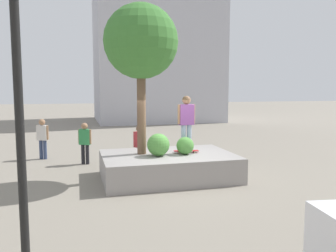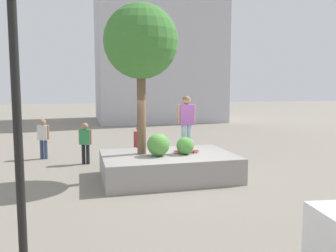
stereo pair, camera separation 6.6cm
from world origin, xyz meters
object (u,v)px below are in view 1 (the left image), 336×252
passerby_with_bag (139,143)px  pedestrian_crossing (85,140)px  planter_ledge (168,166)px  traffic_light_corner (16,51)px  skateboard (186,151)px  plaza_tree (141,43)px  bystander_watching (43,136)px  skateboarder (186,119)px

passerby_with_bag → pedestrian_crossing: size_ratio=0.97×
planter_ledge → passerby_with_bag: bearing=-71.4°
planter_ledge → traffic_light_corner: (3.54, 5.38, 2.97)m
planter_ledge → passerby_with_bag: 1.95m
planter_ledge → traffic_light_corner: 7.09m
skateboard → traffic_light_corner: bearing=52.5°
plaza_tree → skateboard: bearing=171.9°
traffic_light_corner → plaza_tree: bearing=-115.9°
traffic_light_corner → bystander_watching: 9.94m
traffic_light_corner → pedestrian_crossing: bearing=-97.1°
skateboard → skateboarder: (-0.00, 0.00, 1.04)m
skateboard → pedestrian_crossing: bearing=-41.5°
pedestrian_crossing → bystander_watching: size_ratio=0.96×
skateboard → bystander_watching: bearing=-41.3°
traffic_light_corner → pedestrian_crossing: size_ratio=3.14×
traffic_light_corner → passerby_with_bag: bearing=-112.3°
skateboarder → pedestrian_crossing: (3.14, -2.78, -0.97)m
skateboard → bystander_watching: 6.37m
passerby_with_bag → traffic_light_corner: bearing=67.7°
planter_ledge → skateboard: (-0.63, -0.05, 0.45)m
passerby_with_bag → bystander_watching: size_ratio=0.94×
passerby_with_bag → skateboarder: bearing=125.2°
plaza_tree → passerby_with_bag: bearing=-97.4°
pedestrian_crossing → skateboarder: bearing=138.5°
planter_ledge → bystander_watching: 5.97m
planter_ledge → passerby_with_bag: passerby_with_bag is taller
plaza_tree → traffic_light_corner: size_ratio=0.94×
skateboarder → traffic_light_corner: traffic_light_corner is taller
skateboard → pedestrian_crossing: size_ratio=0.52×
traffic_light_corner → pedestrian_crossing: traffic_light_corner is taller
skateboarder → traffic_light_corner: size_ratio=0.36×
skateboarder → passerby_with_bag: skateboarder is taller
plaza_tree → bystander_watching: plaza_tree is taller
plaza_tree → passerby_with_bag: size_ratio=3.04×
skateboarder → plaza_tree: bearing=-8.1°
plaza_tree → passerby_with_bag: plaza_tree is taller
pedestrian_crossing → plaza_tree: bearing=123.6°
planter_ledge → plaza_tree: bearing=-17.4°
planter_ledge → passerby_with_bag: size_ratio=2.70×
planter_ledge → pedestrian_crossing: pedestrian_crossing is taller
planter_ledge → bystander_watching: bearing=-45.6°
planter_ledge → skateboard: bearing=-175.6°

